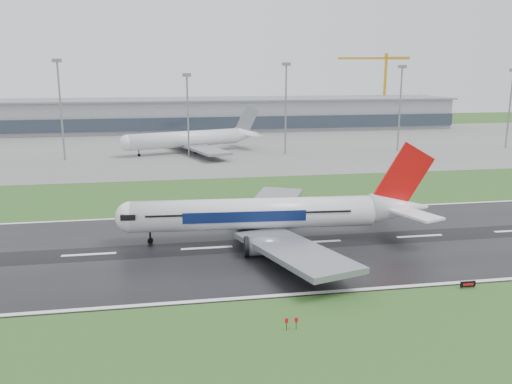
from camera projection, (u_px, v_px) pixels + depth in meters
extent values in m
plane|color=#264F1D|center=(317.00, 242.00, 97.02)|extent=(520.00, 520.00, 0.00)
cube|color=black|center=(317.00, 242.00, 97.01)|extent=(400.00, 45.00, 0.10)
cube|color=slate|center=(231.00, 146.00, 216.99)|extent=(400.00, 130.00, 0.08)
cube|color=gray|center=(217.00, 115.00, 272.90)|extent=(240.00, 36.00, 15.00)
cylinder|color=gray|center=(61.00, 112.00, 179.32)|extent=(0.64, 0.64, 32.71)
cylinder|color=gray|center=(188.00, 117.00, 186.82)|extent=(0.64, 0.64, 27.96)
cylinder|color=gray|center=(286.00, 111.00, 192.18)|extent=(0.64, 0.64, 31.63)
cylinder|color=gray|center=(400.00, 110.00, 199.46)|extent=(0.64, 0.64, 30.77)
cylinder|color=gray|center=(509.00, 111.00, 207.06)|extent=(0.64, 0.64, 29.49)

